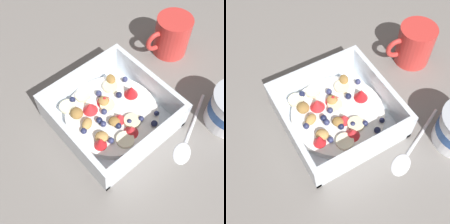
{
  "view_description": "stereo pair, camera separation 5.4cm",
  "coord_description": "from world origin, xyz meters",
  "views": [
    {
      "loc": [
        0.21,
        -0.18,
        0.49
      ],
      "look_at": [
        -0.01,
        0.01,
        0.03
      ],
      "focal_mm": 45.09,
      "sensor_mm": 36.0,
      "label": 1
    },
    {
      "loc": [
        0.24,
        -0.13,
        0.49
      ],
      "look_at": [
        -0.01,
        0.01,
        0.03
      ],
      "focal_mm": 45.09,
      "sensor_mm": 36.0,
      "label": 2
    }
  ],
  "objects": [
    {
      "name": "ground_plane",
      "position": [
        0.0,
        0.0,
        0.0
      ],
      "size": [
        2.4,
        2.4,
        0.0
      ],
      "primitive_type": "plane",
      "color": "gray"
    },
    {
      "name": "fruit_bowl",
      "position": [
        -0.01,
        0.01,
        0.02
      ],
      "size": [
        0.21,
        0.21,
        0.07
      ],
      "color": "white",
      "rests_on": "ground"
    },
    {
      "name": "spoon",
      "position": [
        0.12,
        0.09,
        0.0
      ],
      "size": [
        0.09,
        0.17,
        0.01
      ],
      "color": "silver",
      "rests_on": "ground"
    },
    {
      "name": "coffee_mug",
      "position": [
        -0.07,
        0.24,
        0.05
      ],
      "size": [
        0.08,
        0.11,
        0.09
      ],
      "color": "red",
      "rests_on": "ground"
    }
  ]
}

